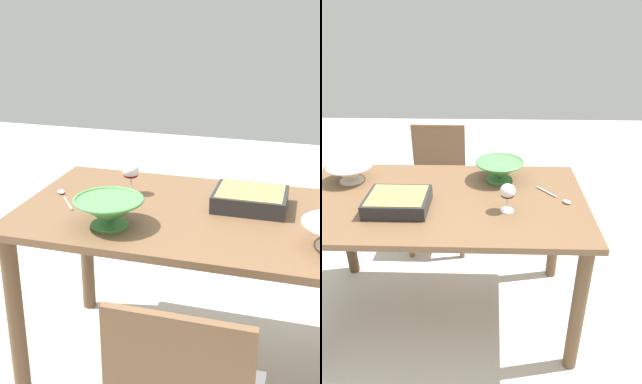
% 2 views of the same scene
% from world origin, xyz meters
% --- Properties ---
extents(ground_plane, '(8.00, 8.00, 0.00)m').
position_xyz_m(ground_plane, '(0.00, 0.00, 0.00)').
color(ground_plane, beige).
extents(dining_table, '(1.46, 0.82, 0.76)m').
position_xyz_m(dining_table, '(0.00, 0.00, 0.64)').
color(dining_table, brown).
rests_on(dining_table, ground_plane).
extents(chair, '(0.40, 0.39, 0.87)m').
position_xyz_m(chair, '(-0.12, 0.76, 0.48)').
color(chair, '#595959').
rests_on(chair, ground_plane).
extents(wine_glass, '(0.07, 0.07, 0.14)m').
position_xyz_m(wine_glass, '(0.34, -0.12, 0.86)').
color(wine_glass, white).
rests_on(wine_glass, dining_table).
extents(casserole_dish, '(0.29, 0.24, 0.07)m').
position_xyz_m(casserole_dish, '(-0.18, -0.11, 0.80)').
color(casserole_dish, '#262628').
rests_on(casserole_dish, dining_table).
extents(mixing_bowl, '(0.24, 0.24, 0.10)m').
position_xyz_m(mixing_bowl, '(-0.50, 0.18, 0.82)').
color(mixing_bowl, white).
rests_on(mixing_bowl, dining_table).
extents(small_bowl, '(0.26, 0.26, 0.11)m').
position_xyz_m(small_bowl, '(0.30, 0.22, 0.82)').
color(small_bowl, '#4C994C').
rests_on(small_bowl, dining_table).
extents(serving_spoon, '(0.16, 0.19, 0.01)m').
position_xyz_m(serving_spoon, '(0.60, -0.00, 0.77)').
color(serving_spoon, silver).
rests_on(serving_spoon, dining_table).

